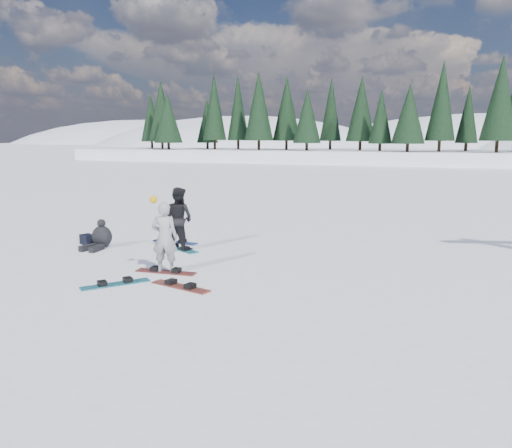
% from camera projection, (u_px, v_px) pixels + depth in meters
% --- Properties ---
extents(ground, '(420.00, 420.00, 0.00)m').
position_uv_depth(ground, '(216.00, 280.00, 11.36)').
color(ground, white).
rests_on(ground, ground).
extents(alpine_backdrop, '(412.50, 227.00, 53.20)m').
position_uv_depth(alpine_backdrop, '(399.00, 182.00, 192.05)').
color(alpine_backdrop, white).
rests_on(alpine_backdrop, ground).
extents(snowboarder_woman, '(0.71, 0.55, 1.86)m').
position_uv_depth(snowboarder_woman, '(165.00, 237.00, 11.83)').
color(snowboarder_woman, '#B0B1B5').
rests_on(snowboarder_woman, ground).
extents(snowboarder_man, '(0.99, 0.83, 1.81)m').
position_uv_depth(snowboarder_man, '(179.00, 219.00, 14.29)').
color(snowboarder_man, black).
rests_on(snowboarder_man, ground).
extents(seated_rider, '(0.64, 1.02, 0.85)m').
position_uv_depth(seated_rider, '(101.00, 237.00, 14.60)').
color(seated_rider, black).
rests_on(seated_rider, ground).
extents(gear_bag, '(0.53, 0.45, 0.30)m').
position_uv_depth(gear_bag, '(88.00, 239.00, 15.11)').
color(gear_bag, black).
rests_on(gear_bag, ground).
extents(snowboard_woman, '(1.52, 0.39, 0.03)m').
position_uv_depth(snowboard_woman, '(166.00, 272.00, 11.97)').
color(snowboard_woman, maroon).
rests_on(snowboard_woman, ground).
extents(snowboard_man, '(1.47, 0.91, 0.03)m').
position_uv_depth(snowboard_man, '(180.00, 249.00, 14.44)').
color(snowboard_man, teal).
rests_on(snowboard_man, ground).
extents(snowboard_loose_a, '(1.17, 1.34, 0.03)m').
position_uv_depth(snowboard_loose_a, '(115.00, 284.00, 10.98)').
color(snowboard_loose_a, teal).
rests_on(snowboard_loose_a, ground).
extents(snowboard_loose_c, '(1.52, 0.41, 0.03)m').
position_uv_depth(snowboard_loose_c, '(175.00, 242.00, 15.38)').
color(snowboard_loose_c, navy).
rests_on(snowboard_loose_c, ground).
extents(snowboard_loose_b, '(1.52, 0.63, 0.03)m').
position_uv_depth(snowboard_loose_b, '(181.00, 287.00, 10.80)').
color(snowboard_loose_b, '#9A3221').
rests_on(snowboard_loose_b, ground).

